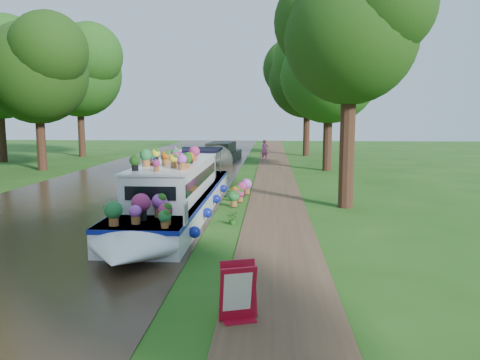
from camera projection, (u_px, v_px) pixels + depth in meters
name	position (u px, v px, depth m)	size (l,w,h in m)	color
ground	(240.00, 224.00, 14.97)	(100.00, 100.00, 0.00)	#1D4A12
canal_water	(58.00, 221.00, 15.36)	(10.00, 100.00, 0.02)	black
towpath	(277.00, 224.00, 14.89)	(2.20, 100.00, 0.03)	#4C3623
plant_boat	(176.00, 192.00, 16.04)	(2.29, 13.52, 2.27)	white
tree_near_overhang	(350.00, 27.00, 16.85)	(5.52, 5.28, 8.99)	black
tree_near_mid	(329.00, 66.00, 28.70)	(6.90, 6.60, 9.40)	black
tree_near_far	(307.00, 73.00, 39.53)	(7.59, 7.26, 10.30)	black
tree_far_c	(37.00, 65.00, 28.89)	(7.13, 6.82, 9.59)	black
tree_far_d	(79.00, 67.00, 38.76)	(8.05, 7.70, 10.85)	black
second_boat	(222.00, 154.00, 35.26)	(2.58, 7.56, 1.44)	black
sandwich_board	(238.00, 295.00, 7.83)	(0.65, 0.65, 0.98)	#AF0C23
pedestrian_pink	(265.00, 150.00, 36.01)	(0.57, 0.37, 1.57)	#DB5A85
verge_plant	(233.00, 218.00, 14.87)	(0.39, 0.33, 0.43)	#26621D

